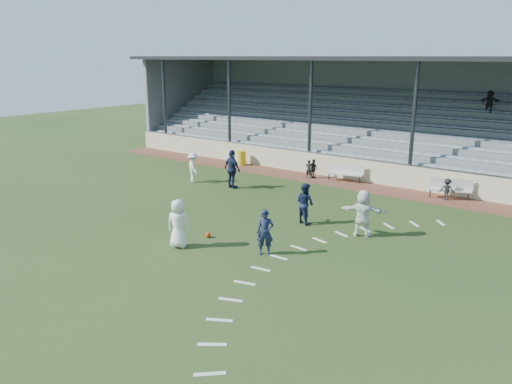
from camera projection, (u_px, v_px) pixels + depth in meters
ground at (216, 240)px, 18.61m from camera, size 90.00×90.00×0.00m
cinder_track at (345, 184)px, 26.71m from camera, size 34.00×2.00×0.02m
retaining_wall at (355, 170)px, 27.37m from camera, size 34.00×0.18×1.20m
bench_left at (345, 171)px, 27.06m from camera, size 2.04×0.84×0.95m
bench_right at (450, 187)px, 23.79m from camera, size 2.02×1.08×0.95m
trash_bin at (241, 158)px, 31.15m from camera, size 0.56×0.56×0.90m
football at (208, 235)px, 18.81m from camera, size 0.20×0.20×0.20m
player_white_lead at (178, 224)px, 17.67m from camera, size 1.01×0.83×1.77m
player_navy_lead at (265, 232)px, 17.03m from camera, size 0.70×0.65×1.60m
player_navy_mid at (305, 203)px, 20.25m from camera, size 0.97×0.84×1.69m
player_white_wing at (193, 167)px, 26.88m from camera, size 1.22×1.07×1.63m
player_navy_wing at (232, 169)px, 25.62m from camera, size 1.25×0.73×2.00m
player_white_back at (363, 213)px, 18.77m from camera, size 1.77×1.05×1.82m
sub_left_near at (309, 169)px, 27.76m from camera, size 0.43×0.33×1.05m
sub_left_far at (314, 169)px, 27.79m from camera, size 0.68×0.44×1.07m
sub_right at (447, 189)px, 23.56m from camera, size 0.75×0.56×1.04m
grandstand at (390, 131)px, 30.58m from camera, size 34.60×9.00×6.61m
penalty_arc at (311, 266)px, 16.22m from camera, size 3.89×14.63×0.01m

